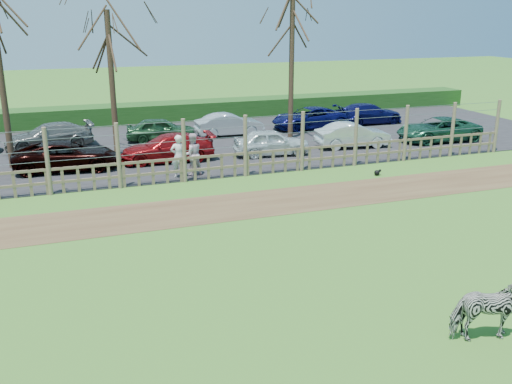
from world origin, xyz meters
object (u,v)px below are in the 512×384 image
object	(u,v)px
tree_right	(292,36)
zebra	(491,311)
car_3	(168,148)
car_13	(369,114)
tree_mid	(109,48)
crow	(377,172)
car_5	(353,135)
visitor_a	(179,156)
visitor_b	(192,154)
car_4	(272,142)
car_10	(161,129)
car_11	(229,125)
car_2	(67,156)
car_9	(49,136)
car_12	(309,118)
car_6	(438,129)

from	to	relation	value
tree_right	zebra	distance (m)	20.13
car_3	car_13	bearing A→B (deg)	112.63
tree_mid	tree_right	size ratio (longest dim) A/B	0.93
car_3	crow	bearing A→B (deg)	58.25
crow	car_5	size ratio (longest dim) A/B	0.08
tree_mid	visitor_a	distance (m)	6.57
visitor_b	crow	distance (m)	7.58
car_3	car_4	size ratio (longest dim) A/B	1.17
car_10	car_11	bearing A→B (deg)	-81.30
visitor_b	car_2	distance (m)	5.41
tree_right	car_9	world-z (taller)	tree_right
car_12	car_3	bearing A→B (deg)	-67.80
car_2	car_9	size ratio (longest dim) A/B	1.04
visitor_a	car_11	world-z (taller)	visitor_a
car_4	car_13	distance (m)	9.88
car_5	car_12	world-z (taller)	same
car_10	car_13	xyz separation A→B (m)	(12.52, 0.68, 0.00)
tree_right	visitor_a	world-z (taller)	tree_right
car_2	car_6	size ratio (longest dim) A/B	1.00
car_2	car_5	distance (m)	13.36
visitor_b	car_5	size ratio (longest dim) A/B	0.47
crow	car_2	size ratio (longest dim) A/B	0.07
visitor_a	crow	xyz separation A→B (m)	(7.71, -2.33, -0.78)
car_11	car_13	xyz separation A→B (m)	(8.84, 0.60, 0.00)
visitor_b	car_4	world-z (taller)	visitor_b
car_10	car_12	size ratio (longest dim) A/B	0.82
zebra	car_11	distance (m)	20.97
car_11	car_9	bearing A→B (deg)	89.43
car_2	car_5	world-z (taller)	same
car_12	tree_right	bearing A→B (deg)	-49.63
car_6	car_13	bearing A→B (deg)	-167.74
car_6	car_10	world-z (taller)	same
visitor_b	car_12	distance (m)	11.31
crow	car_9	xyz separation A→B (m)	(-12.55, 9.54, 0.52)
car_9	car_13	bearing A→B (deg)	85.16
car_2	car_10	distance (m)	6.43
tree_right	car_6	bearing A→B (deg)	-24.30
crow	car_10	distance (m)	11.76
car_5	car_9	xyz separation A→B (m)	(-14.01, 4.76, 0.00)
tree_mid	car_11	world-z (taller)	tree_mid
zebra	car_3	xyz separation A→B (m)	(-3.25, 16.57, -0.02)
tree_right	car_5	world-z (taller)	tree_right
car_11	car_13	bearing A→B (deg)	-85.97
car_3	car_12	bearing A→B (deg)	119.55
car_9	zebra	bearing A→B (deg)	14.82
visitor_a	car_6	size ratio (longest dim) A/B	0.40
car_13	car_9	bearing A→B (deg)	90.75
tree_mid	car_2	bearing A→B (deg)	-136.06
zebra	car_4	size ratio (longest dim) A/B	0.44
tree_right	car_12	world-z (taller)	tree_right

